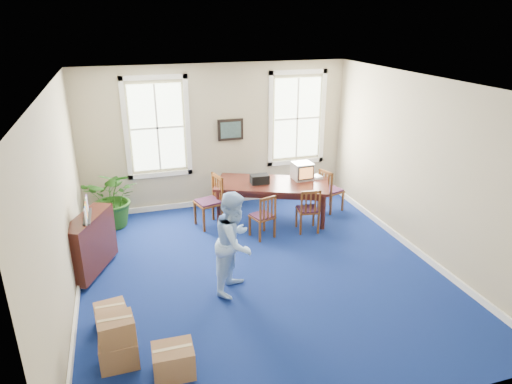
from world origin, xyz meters
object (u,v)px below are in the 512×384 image
object	(u,v)px
crt_tv	(302,171)
chair_near_left	(262,216)
conference_table	(272,200)
cardboard_boxes	(132,333)
credenza	(91,247)
potted_plant	(114,198)
man	(235,242)

from	to	relation	value
crt_tv	chair_near_left	bearing A→B (deg)	-146.27
conference_table	cardboard_boxes	world-z (taller)	conference_table
chair_near_left	credenza	bearing A→B (deg)	-9.89
potted_plant	crt_tv	bearing A→B (deg)	-7.35
chair_near_left	potted_plant	world-z (taller)	potted_plant
credenza	potted_plant	size ratio (longest dim) A/B	0.98
crt_tv	credenza	world-z (taller)	crt_tv
conference_table	crt_tv	world-z (taller)	crt_tv
chair_near_left	crt_tv	bearing A→B (deg)	-161.65
conference_table	potted_plant	size ratio (longest dim) A/B	1.87
crt_tv	chair_near_left	xyz separation A→B (m)	(-1.19, -0.86, -0.54)
potted_plant	cardboard_boxes	size ratio (longest dim) A/B	1.00
credenza	potted_plant	bearing A→B (deg)	101.46
chair_near_left	conference_table	bearing A→B (deg)	-138.64
crt_tv	credenza	xyz separation A→B (m)	(-4.37, -1.30, -0.50)
chair_near_left	potted_plant	xyz separation A→B (m)	(-2.77, 1.37, 0.18)
conference_table	chair_near_left	size ratio (longest dim) A/B	2.61
conference_table	credenza	distance (m)	3.88
man	potted_plant	world-z (taller)	man
conference_table	potted_plant	world-z (taller)	potted_plant
man	credenza	bearing A→B (deg)	97.80
crt_tv	man	distance (m)	3.31
man	potted_plant	distance (m)	3.51
conference_table	credenza	size ratio (longest dim) A/B	1.92
man	credenza	world-z (taller)	man
conference_table	credenza	bearing A→B (deg)	-137.64
man	cardboard_boxes	bearing A→B (deg)	161.10
credenza	potted_plant	xyz separation A→B (m)	(0.42, 1.81, 0.15)
conference_table	credenza	world-z (taller)	credenza
credenza	chair_near_left	bearing A→B (deg)	32.33
crt_tv	credenza	distance (m)	4.59
chair_near_left	potted_plant	distance (m)	3.09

